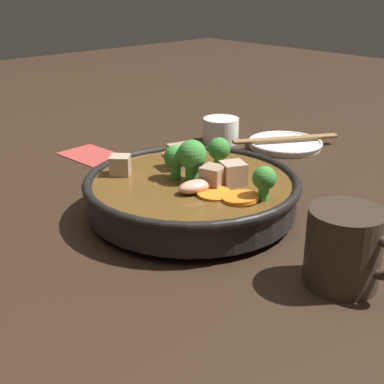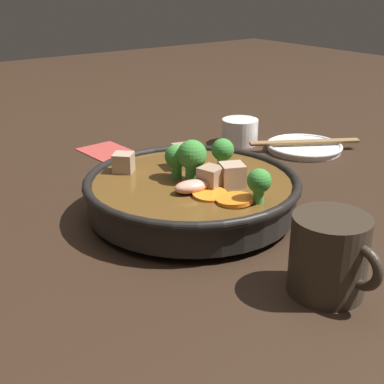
% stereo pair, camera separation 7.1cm
% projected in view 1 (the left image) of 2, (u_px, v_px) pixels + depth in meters
% --- Properties ---
extents(ground_plane, '(3.00, 3.00, 0.00)m').
position_uv_depth(ground_plane, '(192.00, 215.00, 0.73)').
color(ground_plane, black).
extents(stirfry_bowl, '(0.29, 0.29, 0.11)m').
position_uv_depth(stirfry_bowl, '(192.00, 190.00, 0.71)').
color(stirfry_bowl, black).
rests_on(stirfry_bowl, ground_plane).
extents(side_saucer, '(0.14, 0.14, 0.01)m').
position_uv_depth(side_saucer, '(285.00, 144.00, 1.01)').
color(side_saucer, white).
rests_on(side_saucer, ground_plane).
extents(tea_cup, '(0.07, 0.07, 0.05)m').
position_uv_depth(tea_cup, '(221.00, 130.00, 1.03)').
color(tea_cup, white).
rests_on(tea_cup, ground_plane).
extents(dark_mug, '(0.10, 0.08, 0.08)m').
position_uv_depth(dark_mug, '(346.00, 247.00, 0.55)').
color(dark_mug, '#33281E').
rests_on(dark_mug, ground_plane).
extents(napkin, '(0.12, 0.08, 0.00)m').
position_uv_depth(napkin, '(91.00, 155.00, 0.96)').
color(napkin, '#A33833').
rests_on(napkin, ground_plane).
extents(chopsticks_pair, '(0.12, 0.18, 0.01)m').
position_uv_depth(chopsticks_pair, '(285.00, 139.00, 1.00)').
color(chopsticks_pair, olive).
rests_on(chopsticks_pair, side_saucer).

